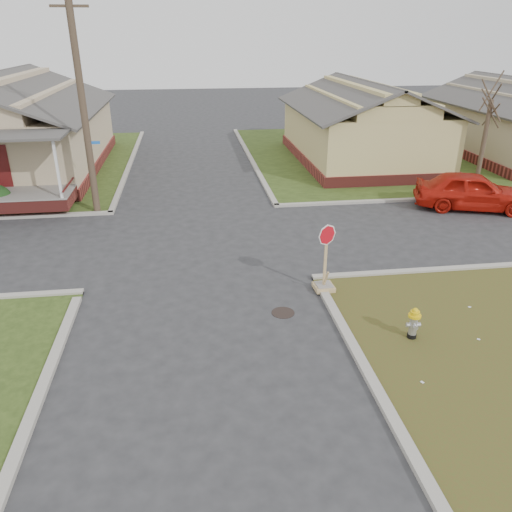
{
  "coord_description": "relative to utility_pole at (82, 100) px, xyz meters",
  "views": [
    {
      "loc": [
        -0.16,
        -12.27,
        7.14
      ],
      "look_at": [
        1.65,
        1.0,
        1.1
      ],
      "focal_mm": 35.0,
      "sensor_mm": 36.0,
      "label": 1
    }
  ],
  "objects": [
    {
      "name": "corner_house",
      "position": [
        -5.8,
        7.78,
        -2.38
      ],
      "size": [
        10.1,
        15.5,
        5.3
      ],
      "color": "maroon",
      "rests_on": "ground"
    },
    {
      "name": "tree_mid_right",
      "position": [
        18.2,
        1.3,
        -2.51
      ],
      "size": [
        0.22,
        0.22,
        4.2
      ],
      "primitive_type": "cylinder",
      "color": "#443627",
      "rests_on": "verge_far_right"
    },
    {
      "name": "red_sedan",
      "position": [
        16.2,
        -1.72,
        -3.84
      ],
      "size": [
        5.16,
        3.33,
        1.63
      ],
      "primitive_type": "imported",
      "rotation": [
        0.0,
        0.0,
        1.25
      ],
      "color": "#B8180D",
      "rests_on": "ground"
    },
    {
      "name": "manhole",
      "position": [
        6.4,
        -9.4,
        -4.66
      ],
      "size": [
        0.64,
        0.64,
        0.01
      ],
      "primitive_type": "cylinder",
      "color": "black",
      "rests_on": "ground"
    },
    {
      "name": "fire_hydrant",
      "position": [
        9.4,
        -11.11,
        -4.14
      ],
      "size": [
        0.32,
        0.32,
        0.85
      ],
      "rotation": [
        0.0,
        0.0,
        -0.1
      ],
      "color": "black",
      "rests_on": "ground"
    },
    {
      "name": "ground",
      "position": [
        4.2,
        -8.9,
        -4.66
      ],
      "size": [
        120.0,
        120.0,
        0.0
      ],
      "primitive_type": "plane",
      "color": "#2A2A2D",
      "rests_on": "ground"
    },
    {
      "name": "stop_sign",
      "position": [
        7.85,
        -8.28,
        -4.16
      ],
      "size": [
        0.59,
        0.58,
        2.09
      ],
      "rotation": [
        0.0,
        0.0,
        0.06
      ],
      "color": "tan",
      "rests_on": "ground"
    },
    {
      "name": "utility_pole",
      "position": [
        0.0,
        0.0,
        0.0
      ],
      "size": [
        1.8,
        0.28,
        9.0
      ],
      "color": "#443627",
      "rests_on": "ground"
    },
    {
      "name": "side_house_yellow",
      "position": [
        14.2,
        7.6,
        -2.47
      ],
      "size": [
        7.6,
        11.6,
        4.7
      ],
      "color": "maroon",
      "rests_on": "ground"
    },
    {
      "name": "curbs",
      "position": [
        4.2,
        -3.9,
        -4.66
      ],
      "size": [
        80.0,
        40.0,
        0.12
      ],
      "primitive_type": null,
      "color": "#A49F94",
      "rests_on": "ground"
    }
  ]
}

